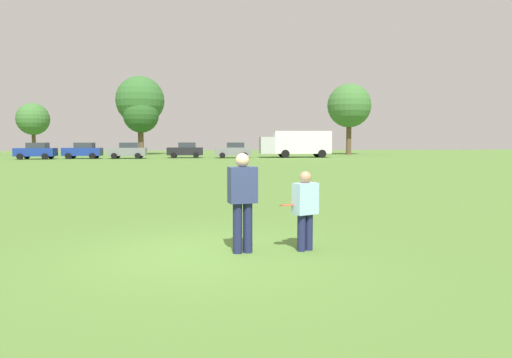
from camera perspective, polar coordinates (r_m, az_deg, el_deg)
ground_plane at (r=8.67m, az=-6.17°, el=-9.09°), size 178.15×178.15×0.00m
player_thrower at (r=8.56m, az=-1.64°, el=-2.20°), size 0.54×0.37×1.83m
player_defender at (r=8.81m, az=6.00°, el=-3.34°), size 0.51×0.41×1.49m
frisbee at (r=8.79m, az=3.76°, el=-3.18°), size 0.27×0.27×0.07m
traffic_cone at (r=18.91m, az=7.17°, el=-0.89°), size 0.32×0.32×0.48m
parked_car_near_left at (r=57.01m, az=-25.14°, el=3.12°), size 4.29×2.38×1.82m
parked_car_mid_left at (r=56.76m, az=-20.26°, el=3.27°), size 4.29×2.38×1.82m
parked_car_center at (r=55.46m, az=-15.29°, el=3.37°), size 4.29×2.38×1.82m
parked_car_mid_right at (r=56.37m, az=-8.54°, el=3.50°), size 4.29×2.38×1.82m
parked_car_near_right at (r=55.42m, az=-2.73°, el=3.52°), size 4.29×2.38×1.82m
box_truck at (r=57.16m, az=4.95°, el=4.38°), size 8.61×3.29×3.18m
tree_center_elm at (r=74.08m, az=-25.45°, el=6.57°), size 4.53×4.53×7.36m
tree_east_birch at (r=70.97m, az=-13.90°, el=9.21°), size 6.98×6.98×11.34m
tree_east_oak at (r=69.64m, az=-13.79°, el=7.52°), size 5.05×5.05×8.21m
tree_far_east_pine at (r=70.14m, az=11.25°, el=8.71°), size 6.32×6.32×10.27m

